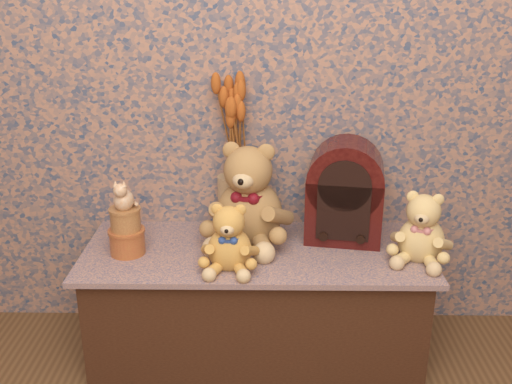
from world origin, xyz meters
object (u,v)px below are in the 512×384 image
teddy_large (249,188)px  cat_figurine (123,193)px  teddy_medium (229,233)px  cathedral_radio (345,190)px  biscuit_tin_lower (127,242)px  teddy_small (423,223)px  ceramic_vase (234,203)px

teddy_large → cat_figurine: bearing=-151.6°
teddy_medium → teddy_large: bearing=77.8°
teddy_medium → cat_figurine: 0.40m
teddy_large → cat_figurine: (-0.43, -0.12, 0.03)m
cathedral_radio → biscuit_tin_lower: bearing=-160.3°
teddy_small → cat_figurine: bearing=-160.1°
teddy_medium → biscuit_tin_lower: size_ratio=2.01×
teddy_large → ceramic_vase: bearing=133.0°
biscuit_tin_lower → teddy_small: bearing=-1.5°
cat_figurine → cathedral_radio: bearing=15.1°
teddy_large → cathedral_radio: bearing=15.2°
teddy_large → teddy_medium: bearing=-93.3°
teddy_large → biscuit_tin_lower: teddy_large is taller
teddy_small → teddy_large: bearing=-172.7°
cat_figurine → teddy_large: bearing=20.9°
teddy_small → cathedral_radio: size_ratio=0.70×
teddy_small → cat_figurine: cat_figurine is taller
teddy_medium → teddy_small: bearing=9.7°
teddy_medium → ceramic_vase: (0.00, 0.32, -0.02)m
teddy_medium → cathedral_radio: (0.41, 0.24, 0.07)m
teddy_medium → cat_figurine: size_ratio=2.16×
cathedral_radio → biscuit_tin_lower: size_ratio=3.09×
teddy_small → cathedral_radio: (-0.25, 0.17, 0.06)m
teddy_medium → cat_figurine: cat_figurine is taller
teddy_large → teddy_small: 0.62m
ceramic_vase → teddy_small: bearing=-20.9°
ceramic_vase → biscuit_tin_lower: (-0.37, -0.23, -0.06)m
teddy_small → biscuit_tin_lower: size_ratio=2.17×
biscuit_tin_lower → cat_figurine: bearing=0.0°
teddy_medium → ceramic_vase: teddy_medium is taller
teddy_large → teddy_small: size_ratio=1.52×
teddy_medium → teddy_small: 0.66m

